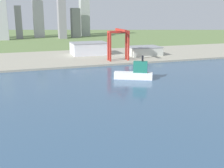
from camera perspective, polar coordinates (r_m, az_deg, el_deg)
The scene contains 8 objects.
ground_plane at distance 219.00m, azimuth -7.44°, elevation -3.14°, with size 2400.00×2400.00×0.00m, color #637D47.
water_bay at distance 164.22m, azimuth -3.17°, elevation -9.20°, with size 840.00×360.00×0.15m, color #385675.
industrial_pier at distance 402.18m, azimuth -12.92°, elevation 4.93°, with size 840.00×140.00×2.50m, color #A29C8A.
ferry_boat at distance 280.08m, azimuth 4.77°, elevation 2.27°, with size 36.94×24.05×23.82m.
port_crane_red at distance 369.23m, azimuth 1.36°, elevation 9.31°, with size 27.32×34.47×41.32m.
warehouse_main at distance 425.95m, azimuth -4.67°, elevation 7.18°, with size 52.22×36.95×18.03m.
warehouse_annex at distance 420.87m, azimuth 6.42°, elevation 6.68°, with size 47.46×33.81×12.70m.
distant_skyline at distance 724.02m, azimuth -17.61°, elevation 13.67°, with size 345.55×73.60×152.45m.
Camera 1 is at (-39.89, 95.12, 66.31)m, focal length 45.36 mm.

